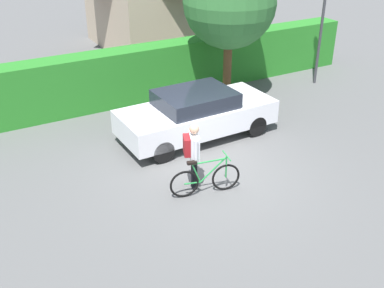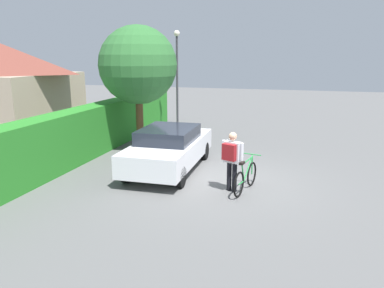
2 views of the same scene
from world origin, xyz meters
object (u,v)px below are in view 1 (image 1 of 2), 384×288
Objects in this scene: bicycle at (205,179)px; person_rider at (193,150)px; parked_car_near at (196,113)px; street_lamp at (325,0)px; tree_kerbside at (230,2)px.

bicycle is 1.02× the size of person_rider.
street_lamp is (6.04, 1.70, 2.26)m from parked_car_near.
street_lamp is at bearing -5.10° from tree_kerbside.
street_lamp is 3.72m from tree_kerbside.
tree_kerbside is (3.61, 4.66, 2.84)m from bicycle.
street_lamp is at bearing 30.69° from bicycle.
parked_car_near is at bearing -164.28° from street_lamp.
parked_car_near reaches higher than bicycle.
tree_kerbside is at bearing 48.99° from person_rider.
parked_car_near is 2.94m from bicycle.
parked_car_near is 0.95× the size of street_lamp.
bicycle is at bearing -71.69° from person_rider.
street_lamp is at bearing 28.06° from person_rider.
tree_kerbside reaches higher than parked_car_near.
tree_kerbside is (3.73, 4.29, 2.23)m from person_rider.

